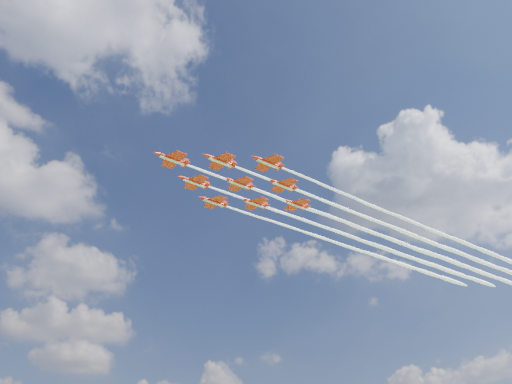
{
  "coord_description": "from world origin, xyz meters",
  "views": [
    {
      "loc": [
        -55.26,
        -113.34,
        12.16
      ],
      "look_at": [
        10.84,
        5.28,
        89.34
      ],
      "focal_mm": 35.0,
      "sensor_mm": 36.0,
      "label": 1
    }
  ],
  "objects": [
    {
      "name": "jet_row4_starb",
      "position": [
        78.98,
        18.17,
        88.11
      ],
      "size": [
        139.07,
        22.31,
        2.7
      ],
      "rotation": [
        0.0,
        0.0,
        0.13
      ],
      "color": "red"
    },
    {
      "name": "jet_row3_port",
      "position": [
        70.54,
        -4.39,
        88.11
      ],
      "size": [
        139.07,
        22.31,
        2.7
      ],
      "rotation": [
        0.0,
        0.0,
        0.13
      ],
      "color": "red"
    },
    {
      "name": "jet_row3_centre",
      "position": [
        68.77,
        9.72,
        88.11
      ],
      "size": [
        139.07,
        22.31,
        2.7
      ],
      "rotation": [
        0.0,
        0.0,
        0.13
      ],
      "color": "red"
    },
    {
      "name": "jet_lead",
      "position": [
        46.56,
        6.93,
        88.11
      ],
      "size": [
        139.07,
        22.31,
        2.7
      ],
      "rotation": [
        0.0,
        0.0,
        0.13
      ],
      "color": "red"
    },
    {
      "name": "jet_row3_starb",
      "position": [
        67.0,
        23.83,
        88.11
      ],
      "size": [
        139.07,
        22.31,
        2.7
      ],
      "rotation": [
        0.0,
        0.0,
        0.13
      ],
      "color": "red"
    },
    {
      "name": "jet_row2_port",
      "position": [
        58.55,
        1.27,
        88.11
      ],
      "size": [
        139.07,
        22.31,
        2.7
      ],
      "rotation": [
        0.0,
        0.0,
        0.13
      ],
      "color": "red"
    },
    {
      "name": "jet_tail",
      "position": [
        90.97,
        12.51,
        88.11
      ],
      "size": [
        139.07,
        22.31,
        2.7
      ],
      "rotation": [
        0.0,
        0.0,
        0.13
      ],
      "color": "red"
    },
    {
      "name": "jet_row2_starb",
      "position": [
        56.78,
        15.38,
        88.11
      ],
      "size": [
        139.07,
        22.31,
        2.7
      ],
      "rotation": [
        0.0,
        0.0,
        0.13
      ],
      "color": "red"
    },
    {
      "name": "jet_row4_port",
      "position": [
        80.76,
        4.06,
        88.11
      ],
      "size": [
        139.07,
        22.31,
        2.7
      ],
      "rotation": [
        0.0,
        0.0,
        0.13
      ],
      "color": "red"
    }
  ]
}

